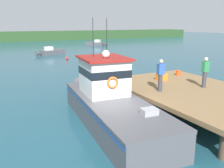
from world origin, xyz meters
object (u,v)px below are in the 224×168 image
object	(u,v)px
bait_bucket	(178,73)
moored_boat_mid_harbor	(96,43)
main_fishing_boat	(109,101)
deckhand_by_the_boat	(205,72)
mooring_buoy_inshore	(103,81)
mooring_buoy_channel_marker	(67,58)
crate_stack_mid_dock	(162,77)
moored_boat_far_left	(51,52)
deckhand_further_back	(161,75)

from	to	relation	value
bait_bucket	moored_boat_mid_harbor	size ratio (longest dim) A/B	0.08
moored_boat_mid_harbor	main_fishing_boat	bearing A→B (deg)	-113.58
deckhand_by_the_boat	mooring_buoy_inshore	bearing A→B (deg)	106.39
mooring_buoy_channel_marker	crate_stack_mid_dock	bearing A→B (deg)	-90.40
mooring_buoy_inshore	mooring_buoy_channel_marker	distance (m)	13.92
mooring_buoy_inshore	moored_boat_far_left	bearing A→B (deg)	87.02
deckhand_by_the_boat	deckhand_further_back	distance (m)	2.62
bait_bucket	moored_boat_far_left	xyz separation A→B (m)	(-2.22, 24.77, -0.95)
mooring_buoy_inshore	crate_stack_mid_dock	bearing A→B (deg)	-74.92
moored_boat_far_left	bait_bucket	bearing A→B (deg)	-84.87
mooring_buoy_inshore	main_fishing_boat	bearing A→B (deg)	-113.88
crate_stack_mid_dock	mooring_buoy_channel_marker	world-z (taller)	crate_stack_mid_dock
crate_stack_mid_dock	mooring_buoy_inshore	bearing A→B (deg)	105.08
deckhand_further_back	moored_boat_far_left	size ratio (longest dim) A/B	0.34
main_fishing_boat	moored_boat_far_left	distance (m)	27.27
main_fishing_boat	moored_boat_mid_harbor	xyz separation A→B (m)	(16.65, 38.15, -0.58)
bait_bucket	deckhand_further_back	size ratio (longest dim) A/B	0.21
moored_boat_mid_harbor	mooring_buoy_inshore	world-z (taller)	moored_boat_mid_harbor
moored_boat_far_left	moored_boat_mid_harbor	world-z (taller)	moored_boat_mid_harbor
moored_boat_far_left	deckhand_by_the_boat	bearing A→B (deg)	-87.46
mooring_buoy_channel_marker	moored_boat_mid_harbor	bearing A→B (deg)	55.33
crate_stack_mid_dock	bait_bucket	world-z (taller)	crate_stack_mid_dock
main_fishing_boat	moored_boat_far_left	world-z (taller)	main_fishing_boat
deckhand_by_the_boat	moored_boat_mid_harbor	xyz separation A→B (m)	(11.32, 38.99, -1.63)
crate_stack_mid_dock	mooring_buoy_inshore	distance (m)	5.58
crate_stack_mid_dock	deckhand_by_the_boat	distance (m)	2.70
mooring_buoy_channel_marker	main_fishing_boat	bearing A→B (deg)	-102.53
moored_boat_far_left	mooring_buoy_channel_marker	xyz separation A→B (m)	(0.51, -6.22, -0.23)
crate_stack_mid_dock	mooring_buoy_channel_marker	size ratio (longest dim) A/B	1.60
moored_boat_mid_harbor	mooring_buoy_channel_marker	distance (m)	21.18
main_fishing_boat	moored_boat_mid_harbor	distance (m)	41.63
deckhand_by_the_boat	mooring_buoy_channel_marker	size ratio (longest dim) A/B	4.36
deckhand_further_back	mooring_buoy_inshore	bearing A→B (deg)	87.70
main_fishing_boat	mooring_buoy_channel_marker	world-z (taller)	main_fishing_boat
deckhand_by_the_boat	deckhand_further_back	size ratio (longest dim) A/B	1.00
deckhand_further_back	moored_boat_mid_harbor	size ratio (longest dim) A/B	0.37
main_fishing_boat	crate_stack_mid_dock	xyz separation A→B (m)	(4.47, 1.64, 0.39)
moored_boat_mid_harbor	bait_bucket	bearing A→B (deg)	-106.03
mooring_buoy_channel_marker	bait_bucket	bearing A→B (deg)	-84.72
bait_bucket	mooring_buoy_channel_marker	size ratio (longest dim) A/B	0.91
deckhand_by_the_boat	mooring_buoy_channel_marker	bearing A→B (deg)	91.92
bait_bucket	moored_boat_mid_harbor	world-z (taller)	bait_bucket
main_fishing_boat	bait_bucket	xyz separation A→B (m)	(6.32, 2.19, 0.36)
moored_boat_mid_harbor	mooring_buoy_channel_marker	world-z (taller)	moored_boat_mid_harbor
bait_bucket	mooring_buoy_inshore	world-z (taller)	bait_bucket
moored_boat_mid_harbor	crate_stack_mid_dock	bearing A→B (deg)	-108.45
moored_boat_mid_harbor	moored_boat_far_left	bearing A→B (deg)	-138.27
bait_bucket	moored_boat_far_left	world-z (taller)	bait_bucket
moored_boat_far_left	moored_boat_mid_harbor	xyz separation A→B (m)	(12.55, 11.19, 0.01)
main_fishing_boat	mooring_buoy_inshore	size ratio (longest dim) A/B	22.84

